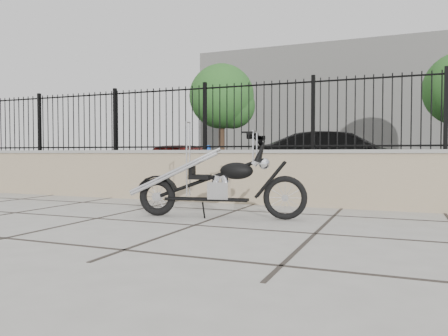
% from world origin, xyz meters
% --- Properties ---
extents(ground_plane, '(90.00, 90.00, 0.00)m').
position_xyz_m(ground_plane, '(0.00, 0.00, 0.00)').
color(ground_plane, '#99968E').
rests_on(ground_plane, ground).
extents(parking_lot, '(30.00, 30.00, 0.00)m').
position_xyz_m(parking_lot, '(0.00, 12.50, 0.00)').
color(parking_lot, black).
rests_on(parking_lot, ground).
extents(retaining_wall, '(14.00, 0.36, 0.96)m').
position_xyz_m(retaining_wall, '(0.00, 2.50, 0.48)').
color(retaining_wall, gray).
rests_on(retaining_wall, ground_plane).
extents(iron_fence, '(14.00, 0.08, 1.20)m').
position_xyz_m(iron_fence, '(0.00, 2.50, 1.56)').
color(iron_fence, black).
rests_on(iron_fence, retaining_wall).
extents(background_building, '(22.00, 6.00, 8.00)m').
position_xyz_m(background_building, '(0.00, 26.50, 4.00)').
color(background_building, beige).
rests_on(background_building, ground_plane).
extents(chopper_motorcycle, '(2.32, 0.76, 1.37)m').
position_xyz_m(chopper_motorcycle, '(-0.01, 0.70, 0.69)').
color(chopper_motorcycle, black).
rests_on(chopper_motorcycle, ground_plane).
extents(car_red, '(3.89, 2.43, 1.23)m').
position_xyz_m(car_red, '(-3.68, 6.96, 0.62)').
color(car_red, '#510D0B').
rests_on(car_red, parking_lot).
extents(car_black, '(5.53, 3.06, 1.52)m').
position_xyz_m(car_black, '(0.80, 7.87, 0.76)').
color(car_black, black).
rests_on(car_black, parking_lot).
extents(bollard_a, '(0.16, 0.16, 1.10)m').
position_xyz_m(bollard_a, '(-2.17, 5.25, 0.55)').
color(bollard_a, '#0C39BF').
rests_on(bollard_a, ground_plane).
extents(bollard_b, '(0.14, 0.14, 0.89)m').
position_xyz_m(bollard_b, '(1.63, 5.18, 0.44)').
color(bollard_b, blue).
rests_on(bollard_b, ground_plane).
extents(tree_left, '(3.43, 3.43, 5.79)m').
position_xyz_m(tree_left, '(-6.48, 16.61, 4.05)').
color(tree_left, '#382619').
rests_on(tree_left, ground_plane).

